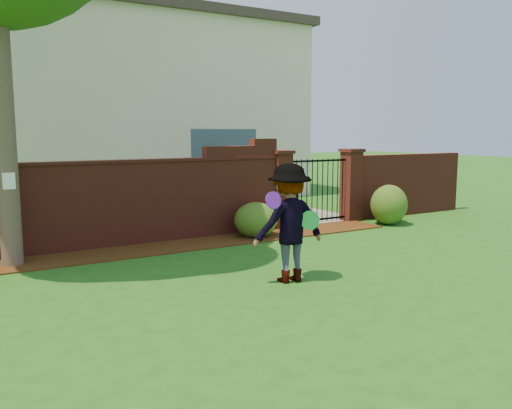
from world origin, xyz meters
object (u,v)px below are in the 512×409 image
frisbee_purple (273,200)px  car (251,187)px  man (290,224)px  frisbee_green (310,220)px

frisbee_purple → car: bearing=62.1°
man → frisbee_purple: 0.56m
man → frisbee_purple: (-0.38, -0.11, 0.40)m
car → frisbee_green: size_ratio=14.06×
frisbee_purple → frisbee_green: (0.60, -0.09, -0.34)m
car → man: bearing=-109.9°
car → frisbee_purple: (-3.57, -6.76, 0.61)m
frisbee_purple → frisbee_green: 0.70m
frisbee_purple → man: bearing=15.9°
frisbee_purple → frisbee_green: size_ratio=0.88×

